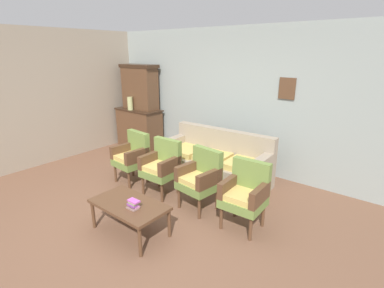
# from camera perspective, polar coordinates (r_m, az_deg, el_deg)

# --- Properties ---
(ground_plane) EXTENTS (7.68, 7.68, 0.00)m
(ground_plane) POSITION_cam_1_polar(r_m,az_deg,el_deg) (4.23, -9.97, -14.72)
(ground_plane) COLOR brown
(wall_back_with_decor) EXTENTS (6.40, 0.09, 2.70)m
(wall_back_with_decor) POSITION_cam_1_polar(r_m,az_deg,el_deg) (5.71, 9.57, 8.45)
(wall_back_with_decor) COLOR #939E99
(wall_back_with_decor) RESTS_ON ground
(wall_left_side) EXTENTS (0.06, 5.20, 2.70)m
(wall_left_side) POSITION_cam_1_polar(r_m,az_deg,el_deg) (6.47, -30.21, 7.37)
(wall_left_side) COLOR gray
(wall_left_side) RESTS_ON ground
(side_cabinet) EXTENTS (1.16, 0.55, 0.93)m
(side_cabinet) POSITION_cam_1_polar(r_m,az_deg,el_deg) (7.20, -10.27, 3.14)
(side_cabinet) COLOR brown
(side_cabinet) RESTS_ON ground
(cabinet_upper_hutch) EXTENTS (0.99, 0.38, 1.03)m
(cabinet_upper_hutch) POSITION_cam_1_polar(r_m,az_deg,el_deg) (7.07, -10.22, 11.01)
(cabinet_upper_hutch) COLOR brown
(cabinet_upper_hutch) RESTS_ON side_cabinet
(vase_on_cabinet) EXTENTS (0.13, 0.13, 0.30)m
(vase_on_cabinet) POSITION_cam_1_polar(r_m,az_deg,el_deg) (7.02, -12.05, 7.80)
(vase_on_cabinet) COLOR #B5B976
(vase_on_cabinet) RESTS_ON side_cabinet
(floral_couch) EXTENTS (2.02, 0.87, 0.90)m
(floral_couch) POSITION_cam_1_polar(r_m,az_deg,el_deg) (5.26, 4.58, -3.80)
(floral_couch) COLOR gray
(floral_couch) RESTS_ON ground
(armchair_row_middle) EXTENTS (0.56, 0.53, 0.90)m
(armchair_row_middle) POSITION_cam_1_polar(r_m,az_deg,el_deg) (5.24, -11.66, -2.15)
(armchair_row_middle) COLOR olive
(armchair_row_middle) RESTS_ON ground
(armchair_near_cabinet) EXTENTS (0.53, 0.50, 0.90)m
(armchair_near_cabinet) POSITION_cam_1_polar(r_m,az_deg,el_deg) (4.74, -5.95, -4.07)
(armchair_near_cabinet) COLOR olive
(armchair_near_cabinet) RESTS_ON ground
(armchair_near_couch_end) EXTENTS (0.57, 0.55, 0.90)m
(armchair_near_couch_end) POSITION_cam_1_polar(r_m,az_deg,el_deg) (4.28, 1.66, -6.44)
(armchair_near_couch_end) COLOR olive
(armchair_near_couch_end) RESTS_ON ground
(armchair_by_doorway) EXTENTS (0.54, 0.51, 0.90)m
(armchair_by_doorway) POSITION_cam_1_polar(r_m,az_deg,el_deg) (3.90, 10.42, -9.32)
(armchair_by_doorway) COLOR olive
(armchair_by_doorway) RESTS_ON ground
(coffee_table) EXTENTS (1.00, 0.56, 0.42)m
(coffee_table) POSITION_cam_1_polar(r_m,az_deg,el_deg) (3.86, -12.23, -11.86)
(coffee_table) COLOR brown
(coffee_table) RESTS_ON ground
(book_stack_on_table) EXTENTS (0.15, 0.12, 0.10)m
(book_stack_on_table) POSITION_cam_1_polar(r_m,az_deg,el_deg) (3.69, -11.42, -11.53)
(book_stack_on_table) COLOR gray
(book_stack_on_table) RESTS_ON coffee_table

